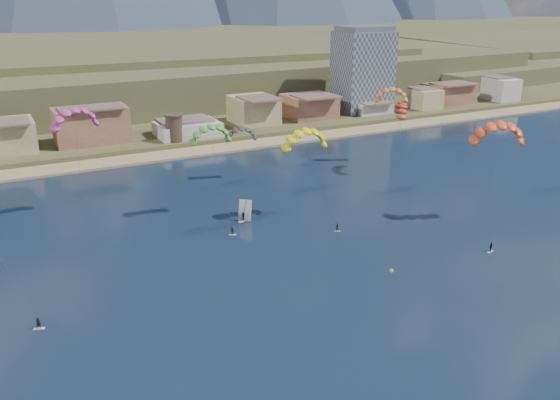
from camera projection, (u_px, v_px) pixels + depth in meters
name	position (u px, v px, depth m)	size (l,w,h in m)	color
ground	(380.00, 332.00, 83.69)	(2400.00, 2400.00, 0.00)	black
beach	(167.00, 155.00, 172.13)	(2200.00, 12.00, 0.90)	tan
land	(29.00, 41.00, 551.36)	(2200.00, 900.00, 4.00)	brown
foothills	(135.00, 70.00, 284.30)	(940.00, 210.00, 18.00)	brown
town	(14.00, 133.00, 165.68)	(400.00, 24.00, 12.00)	silver
apartment_tower	(363.00, 70.00, 220.86)	(20.00, 16.00, 32.00)	gray
watchtower	(174.00, 128.00, 178.84)	(5.82, 5.82, 8.60)	#47382D
kitesurfer_yellow	(305.00, 135.00, 118.85)	(10.88, 12.29, 21.58)	silver
kitesurfer_orange	(499.00, 129.00, 117.48)	(18.92, 17.68, 25.57)	silver
kitesurfer_green	(211.00, 132.00, 119.63)	(9.75, 13.76, 22.26)	silver
distant_kite_pink	(74.00, 114.00, 118.31)	(11.19, 7.19, 25.64)	#262626
distant_kite_dark	(241.00, 131.00, 146.46)	(9.13, 6.68, 15.93)	#262626
distant_kite_orange	(392.00, 92.00, 159.08)	(10.39, 7.88, 22.98)	#262626
distant_kite_red	(400.00, 107.00, 150.43)	(7.71, 9.47, 20.70)	#262626
windsurfer	(244.00, 214.00, 123.18)	(2.73, 2.99, 4.68)	silver
buoy	(391.00, 271.00, 101.52)	(0.76, 0.76, 0.76)	yellow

